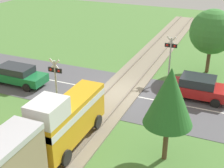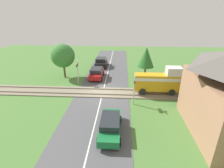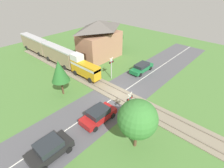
{
  "view_description": "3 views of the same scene",
  "coord_description": "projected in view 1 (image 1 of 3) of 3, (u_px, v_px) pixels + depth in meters",
  "views": [
    {
      "loc": [
        -7.09,
        17.7,
        9.66
      ],
      "look_at": [
        0.0,
        1.14,
        1.2
      ],
      "focal_mm": 50.0,
      "sensor_mm": 36.0,
      "label": 1
    },
    {
      "loc": [
        19.1,
        2.3,
        9.32
      ],
      "look_at": [
        0.0,
        1.14,
        1.2
      ],
      "focal_mm": 28.0,
      "sensor_mm": 36.0,
      "label": 2
    },
    {
      "loc": [
        -14.27,
        -11.75,
        13.34
      ],
      "look_at": [
        0.0,
        1.14,
        1.2
      ],
      "focal_mm": 28.0,
      "sensor_mm": 36.0,
      "label": 3
    }
  ],
  "objects": [
    {
      "name": "crossing_signal_east_approach",
      "position": [
        56.0,
        78.0,
        18.37
      ],
      "size": [
        0.9,
        0.18,
        3.38
      ],
      "color": "#B7B7B7",
      "rests_on": "ground_plane"
    },
    {
      "name": "track_bed",
      "position": [
        119.0,
        92.0,
        21.33
      ],
      "size": [
        2.8,
        48.0,
        0.24
      ],
      "color": "gray",
      "rests_on": "ground_plane"
    },
    {
      "name": "tree_beyond_track",
      "position": [
        212.0,
        32.0,
        23.35
      ],
      "size": [
        3.39,
        3.39,
        4.98
      ],
      "color": "brown",
      "rests_on": "ground_plane"
    },
    {
      "name": "car_near_crossing",
      "position": [
        197.0,
        87.0,
        20.44
      ],
      "size": [
        3.99,
        1.94,
        1.51
      ],
      "color": "#A81919",
      "rests_on": "ground_plane"
    },
    {
      "name": "pedestrian_by_station",
      "position": [
        2.0,
        164.0,
        13.63
      ],
      "size": [
        0.37,
        0.37,
        1.51
      ],
      "color": "#7F3D84",
      "rests_on": "ground_plane"
    },
    {
      "name": "crossing_signal_west_approach",
      "position": [
        170.0,
        53.0,
        22.51
      ],
      "size": [
        0.9,
        0.18,
        3.38
      ],
      "color": "#B7B7B7",
      "rests_on": "ground_plane"
    },
    {
      "name": "car_far_side",
      "position": [
        16.0,
        74.0,
        22.48
      ],
      "size": [
        4.49,
        1.8,
        1.37
      ],
      "color": "#197038",
      "rests_on": "ground_plane"
    },
    {
      "name": "ground_plane",
      "position": [
        119.0,
        93.0,
        21.36
      ],
      "size": [
        60.0,
        60.0,
        0.0
      ],
      "primitive_type": "plane",
      "color": "#4C7A38"
    },
    {
      "name": "road_surface",
      "position": [
        119.0,
        93.0,
        21.35
      ],
      "size": [
        48.0,
        6.4,
        0.02
      ],
      "color": "#515156",
      "rests_on": "ground_plane"
    },
    {
      "name": "tree_roadside_hedge",
      "position": [
        170.0,
        97.0,
        13.65
      ],
      "size": [
        2.27,
        2.27,
        4.72
      ],
      "color": "brown",
      "rests_on": "ground_plane"
    }
  ]
}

